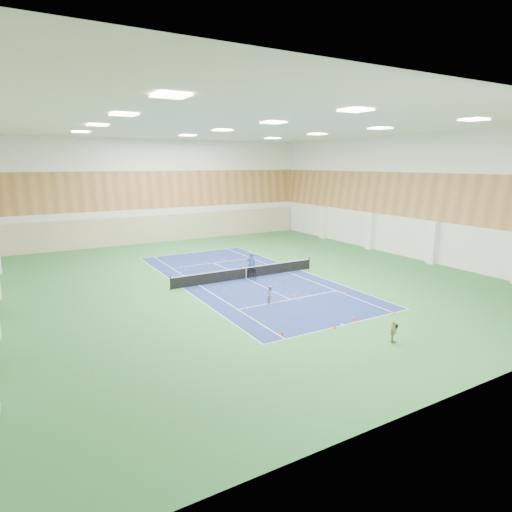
% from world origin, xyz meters
% --- Properties ---
extents(ground, '(40.00, 40.00, 0.00)m').
position_xyz_m(ground, '(0.00, 0.00, 0.00)').
color(ground, '#2E6B35').
rests_on(ground, ground).
extents(room_shell, '(36.00, 40.00, 12.00)m').
position_xyz_m(room_shell, '(0.00, 0.00, 6.00)').
color(room_shell, white).
rests_on(room_shell, ground).
extents(wood_cladding, '(36.00, 40.00, 8.00)m').
position_xyz_m(wood_cladding, '(0.00, 0.00, 8.00)').
color(wood_cladding, '#B37642').
rests_on(wood_cladding, room_shell).
extents(ceiling_light_grid, '(21.40, 25.40, 0.06)m').
position_xyz_m(ceiling_light_grid, '(0.00, 0.00, 11.92)').
color(ceiling_light_grid, white).
rests_on(ceiling_light_grid, room_shell).
extents(court_surface, '(10.97, 23.77, 0.01)m').
position_xyz_m(court_surface, '(0.00, 0.00, 0.01)').
color(court_surface, navy).
rests_on(court_surface, ground).
extents(tennis_balls_scatter, '(10.57, 22.77, 0.07)m').
position_xyz_m(tennis_balls_scatter, '(0.00, 0.00, 0.05)').
color(tennis_balls_scatter, '#B4D324').
rests_on(tennis_balls_scatter, ground).
extents(tennis_net, '(12.80, 0.10, 1.10)m').
position_xyz_m(tennis_net, '(0.00, 0.00, 0.55)').
color(tennis_net, black).
rests_on(tennis_net, ground).
extents(back_curtain, '(35.40, 0.16, 3.20)m').
position_xyz_m(back_curtain, '(0.00, 19.75, 1.60)').
color(back_curtain, '#C6B793').
rests_on(back_curtain, ground).
extents(coach, '(0.82, 0.70, 1.90)m').
position_xyz_m(coach, '(1.03, 0.99, 0.95)').
color(coach, '#214497').
rests_on(coach, ground).
extents(child_court, '(0.74, 0.72, 1.20)m').
position_xyz_m(child_court, '(-1.60, -6.34, 0.60)').
color(child_court, gray).
rests_on(child_court, ground).
extents(child_apron, '(0.76, 0.54, 1.20)m').
position_xyz_m(child_apron, '(0.54, -15.05, 0.60)').
color(child_apron, tan).
rests_on(child_apron, ground).
extents(ball_cart, '(0.61, 0.61, 0.91)m').
position_xyz_m(ball_cart, '(0.21, -0.60, 0.45)').
color(ball_cart, black).
rests_on(ball_cart, ground).
extents(cone_svc_a, '(0.18, 0.18, 0.19)m').
position_xyz_m(cone_svc_a, '(-3.58, -6.39, 0.10)').
color(cone_svc_a, orange).
rests_on(cone_svc_a, ground).
extents(cone_svc_b, '(0.19, 0.19, 0.21)m').
position_xyz_m(cone_svc_b, '(-1.23, -6.61, 0.11)').
color(cone_svc_b, '#E7450C').
rests_on(cone_svc_b, ground).
extents(cone_svc_c, '(0.20, 0.20, 0.22)m').
position_xyz_m(cone_svc_c, '(0.70, -5.90, 0.11)').
color(cone_svc_c, orange).
rests_on(cone_svc_c, ground).
extents(cone_svc_d, '(0.22, 0.22, 0.24)m').
position_xyz_m(cone_svc_d, '(3.94, -6.86, 0.12)').
color(cone_svc_d, orange).
rests_on(cone_svc_d, ground).
extents(cone_base_a, '(0.21, 0.21, 0.23)m').
position_xyz_m(cone_base_a, '(-3.93, -11.32, 0.12)').
color(cone_base_a, '#DF450B').
rests_on(cone_base_a, ground).
extents(cone_base_b, '(0.19, 0.19, 0.21)m').
position_xyz_m(cone_base_b, '(-0.81, -12.04, 0.11)').
color(cone_base_b, '#FE4C0D').
rests_on(cone_base_b, ground).
extents(cone_base_c, '(0.21, 0.21, 0.23)m').
position_xyz_m(cone_base_c, '(0.97, -11.66, 0.12)').
color(cone_base_c, red).
rests_on(cone_base_c, ground).
extents(cone_base_d, '(0.21, 0.21, 0.23)m').
position_xyz_m(cone_base_d, '(3.93, -12.02, 0.11)').
color(cone_base_d, '#FA520D').
rests_on(cone_base_d, ground).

